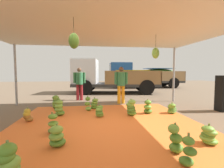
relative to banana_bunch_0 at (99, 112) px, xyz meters
The scene contains 22 objects.
ground_plane 2.24m from the banana_bunch_0, 85.44° to the left, with size 40.00×40.00×0.00m, color brown.
tarp_orange 0.82m from the banana_bunch_0, 77.18° to the right, with size 5.42×5.37×0.01m, color orange.
tent_canopy 2.69m from the banana_bunch_0, 78.11° to the right, with size 8.00×7.00×2.82m.
banana_bunch_0 is the anchor object (origin of this frame).
banana_bunch_1 1.77m from the banana_bunch_0, ahead, with size 0.44×0.46×0.53m.
banana_bunch_2 2.19m from the banana_bunch_0, behind, with size 0.35×0.33×0.44m.
banana_bunch_3 2.29m from the banana_bunch_0, 115.07° to the right, with size 0.45×0.46×0.47m.
banana_bunch_4 2.64m from the banana_bunch_0, ahead, with size 0.41×0.39×0.41m.
banana_bunch_5 3.18m from the banana_bunch_0, 48.36° to the right, with size 0.46×0.43×0.44m.
banana_bunch_6 1.41m from the banana_bunch_0, 164.64° to the left, with size 0.42×0.40×0.57m.
banana_bunch_7 1.26m from the banana_bunch_0, 95.53° to the left, with size 0.40×0.40×0.47m.
banana_bunch_8 1.03m from the banana_bunch_0, 112.46° to the left, with size 0.30×0.28×0.58m.
banana_bunch_9 1.10m from the banana_bunch_0, ahead, with size 0.44×0.43×0.58m.
banana_bunch_10 2.89m from the banana_bunch_0, 64.31° to the right, with size 0.32×0.31×0.56m.
banana_bunch_11 3.40m from the banana_bunch_0, 114.47° to the right, with size 0.35×0.36×0.58m.
banana_bunch_12 3.29m from the banana_bunch_0, 68.18° to the right, with size 0.31×0.30×0.53m.
banana_bunch_13 2.27m from the banana_bunch_0, 137.97° to the left, with size 0.48×0.46×0.57m.
banana_bunch_14 1.78m from the banana_bunch_0, 132.67° to the right, with size 0.34×0.34×0.53m.
cargo_truck_main 6.57m from the banana_bunch_0, 79.12° to the left, with size 6.30×3.18×2.40m.
cargo_truck_far 11.30m from the banana_bunch_0, 64.26° to the left, with size 7.05×2.81×2.40m.
worker_0 2.69m from the banana_bunch_0, 62.73° to the left, with size 0.64×0.39×1.76m.
worker_1 3.68m from the banana_bunch_0, 103.80° to the left, with size 0.64×0.39×1.74m.
Camera 1 is at (-0.49, -4.59, 1.50)m, focal length 26.19 mm.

